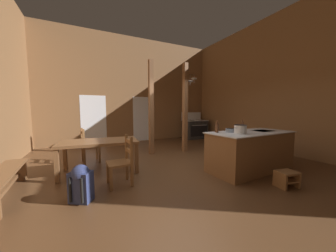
{
  "coord_description": "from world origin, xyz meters",
  "views": [
    {
      "loc": [
        -2.11,
        -3.75,
        1.45
      ],
      "look_at": [
        0.23,
        1.06,
        0.96
      ],
      "focal_mm": 18.7,
      "sensor_mm": 36.0,
      "label": 1
    }
  ],
  "objects_px": {
    "bench_along_left_wall": "(4,179)",
    "dining_table": "(100,144)",
    "bottle_short_on_counter": "(242,126)",
    "stockpot_on_counter": "(240,129)",
    "stove_range": "(195,129)",
    "bottle_tall_on_counter": "(217,128)",
    "ladderback_chair_near_window": "(89,146)",
    "mixing_bowl_on_counter": "(231,130)",
    "kitchen_island": "(250,151)",
    "backpack": "(81,182)",
    "step_stool": "(287,178)",
    "ladderback_chair_by_post": "(122,162)"
  },
  "relations": [
    {
      "from": "stove_range",
      "to": "bench_along_left_wall",
      "type": "bearing_deg",
      "value": -150.1
    },
    {
      "from": "kitchen_island",
      "to": "ladderback_chair_near_window",
      "type": "height_order",
      "value": "ladderback_chair_near_window"
    },
    {
      "from": "kitchen_island",
      "to": "bottle_tall_on_counter",
      "type": "xyz_separation_m",
      "value": [
        -0.82,
        0.27,
        0.58
      ]
    },
    {
      "from": "ladderback_chair_near_window",
      "to": "bottle_short_on_counter",
      "type": "height_order",
      "value": "bottle_short_on_counter"
    },
    {
      "from": "bench_along_left_wall",
      "to": "dining_table",
      "type": "bearing_deg",
      "value": 20.67
    },
    {
      "from": "step_stool",
      "to": "ladderback_chair_by_post",
      "type": "bearing_deg",
      "value": 151.77
    },
    {
      "from": "ladderback_chair_by_post",
      "to": "bottle_tall_on_counter",
      "type": "distance_m",
      "value": 2.22
    },
    {
      "from": "stockpot_on_counter",
      "to": "bottle_short_on_counter",
      "type": "xyz_separation_m",
      "value": [
        0.39,
        0.29,
        0.02
      ]
    },
    {
      "from": "bottle_tall_on_counter",
      "to": "ladderback_chair_near_window",
      "type": "bearing_deg",
      "value": 141.56
    },
    {
      "from": "step_stool",
      "to": "stockpot_on_counter",
      "type": "relative_size",
      "value": 1.19
    },
    {
      "from": "stove_range",
      "to": "bottle_tall_on_counter",
      "type": "relative_size",
      "value": 4.77
    },
    {
      "from": "stove_range",
      "to": "bottle_short_on_counter",
      "type": "height_order",
      "value": "stove_range"
    },
    {
      "from": "stove_range",
      "to": "mixing_bowl_on_counter",
      "type": "distance_m",
      "value": 4.79
    },
    {
      "from": "stockpot_on_counter",
      "to": "bottle_short_on_counter",
      "type": "height_order",
      "value": "bottle_short_on_counter"
    },
    {
      "from": "bench_along_left_wall",
      "to": "bottle_short_on_counter",
      "type": "height_order",
      "value": "bottle_short_on_counter"
    },
    {
      "from": "bench_along_left_wall",
      "to": "ladderback_chair_near_window",
      "type": "bearing_deg",
      "value": 48.72
    },
    {
      "from": "kitchen_island",
      "to": "bottle_short_on_counter",
      "type": "relative_size",
      "value": 7.28
    },
    {
      "from": "bench_along_left_wall",
      "to": "stockpot_on_counter",
      "type": "xyz_separation_m",
      "value": [
        4.33,
        -0.98,
        0.72
      ]
    },
    {
      "from": "stockpot_on_counter",
      "to": "ladderback_chair_near_window",
      "type": "bearing_deg",
      "value": 140.17
    },
    {
      "from": "stockpot_on_counter",
      "to": "bottle_short_on_counter",
      "type": "distance_m",
      "value": 0.49
    },
    {
      "from": "bottle_short_on_counter",
      "to": "ladderback_chair_near_window",
      "type": "bearing_deg",
      "value": 146.96
    },
    {
      "from": "stockpot_on_counter",
      "to": "mixing_bowl_on_counter",
      "type": "relative_size",
      "value": 1.43
    },
    {
      "from": "backpack",
      "to": "kitchen_island",
      "type": "bearing_deg",
      "value": -2.28
    },
    {
      "from": "bottle_tall_on_counter",
      "to": "bottle_short_on_counter",
      "type": "height_order",
      "value": "bottle_short_on_counter"
    },
    {
      "from": "ladderback_chair_near_window",
      "to": "bottle_tall_on_counter",
      "type": "relative_size",
      "value": 3.43
    },
    {
      "from": "mixing_bowl_on_counter",
      "to": "bottle_tall_on_counter",
      "type": "relative_size",
      "value": 0.86
    },
    {
      "from": "stove_range",
      "to": "dining_table",
      "type": "bearing_deg",
      "value": -147.43
    },
    {
      "from": "ladderback_chair_near_window",
      "to": "stockpot_on_counter",
      "type": "relative_size",
      "value": 2.78
    },
    {
      "from": "kitchen_island",
      "to": "ladderback_chair_by_post",
      "type": "relative_size",
      "value": 2.33
    },
    {
      "from": "dining_table",
      "to": "mixing_bowl_on_counter",
      "type": "bearing_deg",
      "value": -24.57
    },
    {
      "from": "ladderback_chair_near_window",
      "to": "bottle_short_on_counter",
      "type": "bearing_deg",
      "value": -33.04
    },
    {
      "from": "stove_range",
      "to": "backpack",
      "type": "height_order",
      "value": "stove_range"
    },
    {
      "from": "backpack",
      "to": "bottle_short_on_counter",
      "type": "distance_m",
      "value": 3.64
    },
    {
      "from": "stockpot_on_counter",
      "to": "step_stool",
      "type": "bearing_deg",
      "value": -70.34
    },
    {
      "from": "ladderback_chair_near_window",
      "to": "mixing_bowl_on_counter",
      "type": "relative_size",
      "value": 3.99
    },
    {
      "from": "kitchen_island",
      "to": "stove_range",
      "type": "height_order",
      "value": "stove_range"
    },
    {
      "from": "kitchen_island",
      "to": "mixing_bowl_on_counter",
      "type": "distance_m",
      "value": 0.72
    },
    {
      "from": "bench_along_left_wall",
      "to": "bottle_short_on_counter",
      "type": "relative_size",
      "value": 5.46
    },
    {
      "from": "bench_along_left_wall",
      "to": "mixing_bowl_on_counter",
      "type": "distance_m",
      "value": 4.45
    },
    {
      "from": "dining_table",
      "to": "bottle_tall_on_counter",
      "type": "bearing_deg",
      "value": -25.77
    },
    {
      "from": "bench_along_left_wall",
      "to": "stove_range",
      "type": "bearing_deg",
      "value": 29.9
    },
    {
      "from": "step_stool",
      "to": "ladderback_chair_by_post",
      "type": "height_order",
      "value": "ladderback_chair_by_post"
    },
    {
      "from": "step_stool",
      "to": "dining_table",
      "type": "height_order",
      "value": "dining_table"
    },
    {
      "from": "stockpot_on_counter",
      "to": "mixing_bowl_on_counter",
      "type": "xyz_separation_m",
      "value": [
        0.01,
        0.29,
        -0.06
      ]
    },
    {
      "from": "kitchen_island",
      "to": "mixing_bowl_on_counter",
      "type": "xyz_separation_m",
      "value": [
        -0.48,
        0.17,
        0.51
      ]
    },
    {
      "from": "mixing_bowl_on_counter",
      "to": "bottle_tall_on_counter",
      "type": "bearing_deg",
      "value": 164.71
    },
    {
      "from": "kitchen_island",
      "to": "backpack",
      "type": "height_order",
      "value": "kitchen_island"
    },
    {
      "from": "stove_range",
      "to": "ladderback_chair_by_post",
      "type": "bearing_deg",
      "value": -138.13
    },
    {
      "from": "stove_range",
      "to": "bottle_tall_on_counter",
      "type": "height_order",
      "value": "stove_range"
    },
    {
      "from": "bench_along_left_wall",
      "to": "bottle_short_on_counter",
      "type": "xyz_separation_m",
      "value": [
        4.72,
        -0.69,
        0.74
      ]
    }
  ]
}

